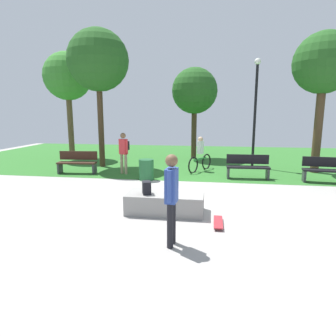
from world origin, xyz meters
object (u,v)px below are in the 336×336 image
object	(u,v)px
tree_leaning_ash	(324,65)
trash_bin	(146,170)
skateboard_by_ledge	(218,222)
park_bench_far_left	(77,162)
pedestrian_with_backpack	(124,149)
tree_young_birch	(68,77)
tree_broad_elm	(98,61)
backpack_on_ledge	(147,188)
concrete_ledge	(165,203)
lamp_post	(255,104)
tree_tall_oak	(195,91)
cyclist_on_bicycle	(200,156)
skater_performing_trick	(171,193)
park_bench_near_path	(326,169)
park_bench_by_oak	(248,166)

from	to	relation	value
tree_leaning_ash	trash_bin	size ratio (longest dim) A/B	7.26
skateboard_by_ledge	park_bench_far_left	bearing A→B (deg)	139.02
pedestrian_with_backpack	trash_bin	bearing A→B (deg)	-40.41
trash_bin	tree_young_birch	bearing A→B (deg)	138.69
tree_broad_elm	backpack_on_ledge	bearing A→B (deg)	-60.01
concrete_ledge	lamp_post	size ratio (longest dim) A/B	0.40
lamp_post	trash_bin	size ratio (longest dim) A/B	6.19
trash_bin	skateboard_by_ledge	bearing A→B (deg)	-58.04
tree_tall_oak	lamp_post	xyz separation A→B (m)	(2.88, -2.29, -0.72)
cyclist_on_bicycle	pedestrian_with_backpack	bearing A→B (deg)	-160.85
backpack_on_ledge	skateboard_by_ledge	world-z (taller)	backpack_on_ledge
tree_broad_elm	pedestrian_with_backpack	size ratio (longest dim) A/B	3.62
tree_tall_oak	cyclist_on_bicycle	size ratio (longest dim) A/B	3.00
skater_performing_trick	tree_tall_oak	world-z (taller)	tree_tall_oak
skateboard_by_ledge	tree_leaning_ash	distance (m)	8.94
backpack_on_ledge	tree_tall_oak	bearing A→B (deg)	-22.62
park_bench_near_path	pedestrian_with_backpack	size ratio (longest dim) A/B	0.97
tree_tall_oak	skater_performing_trick	bearing A→B (deg)	-88.51
tree_leaning_ash	tree_tall_oak	distance (m)	6.22
concrete_ledge	skateboard_by_ledge	world-z (taller)	concrete_ledge
tree_broad_elm	tree_young_birch	bearing A→B (deg)	139.92
concrete_ledge	pedestrian_with_backpack	bearing A→B (deg)	118.54
park_bench_by_oak	pedestrian_with_backpack	bearing A→B (deg)	178.17
backpack_on_ledge	tree_young_birch	bearing A→B (deg)	17.44
park_bench_by_oak	cyclist_on_bicycle	size ratio (longest dim) A/B	0.99
tree_leaning_ash	trash_bin	distance (m)	8.22
tree_leaning_ash	cyclist_on_bicycle	xyz separation A→B (m)	(-4.82, -0.41, -3.75)
tree_leaning_ash	skater_performing_trick	bearing A→B (deg)	-122.82
park_bench_by_oak	tree_broad_elm	world-z (taller)	tree_broad_elm
concrete_ledge	park_bench_near_path	distance (m)	6.66
skater_performing_trick	tree_tall_oak	bearing A→B (deg)	91.49
park_bench_by_oak	park_bench_far_left	xyz separation A→B (m)	(-6.91, -0.03, 0.00)
trash_bin	cyclist_on_bicycle	bearing A→B (deg)	47.01
park_bench_by_oak	tree_leaning_ash	distance (m)	5.16
park_bench_near_path	pedestrian_with_backpack	world-z (taller)	pedestrian_with_backpack
lamp_post	cyclist_on_bicycle	bearing A→B (deg)	-152.39
tree_young_birch	trash_bin	bearing A→B (deg)	-41.31
skateboard_by_ledge	lamp_post	size ratio (longest dim) A/B	0.17
backpack_on_ledge	tree_broad_elm	xyz separation A→B (m)	(-3.51, 6.08, 4.08)
tree_leaning_ash	trash_bin	xyz separation A→B (m)	(-6.74, -2.47, -3.99)
park_bench_near_path	tree_tall_oak	bearing A→B (deg)	135.60
skater_performing_trick	park_bench_far_left	size ratio (longest dim) A/B	1.08
trash_bin	lamp_post	bearing A→B (deg)	37.56
cyclist_on_bicycle	skateboard_by_ledge	bearing A→B (deg)	-83.74
backpack_on_ledge	tree_leaning_ash	size ratio (longest dim) A/B	0.06
tree_young_birch	skater_performing_trick	bearing A→B (deg)	-55.08
skater_performing_trick	lamp_post	bearing A→B (deg)	73.32
park_bench_far_left	tree_leaning_ash	world-z (taller)	tree_leaning_ash
pedestrian_with_backpack	park_bench_far_left	bearing A→B (deg)	-174.47
backpack_on_ledge	trash_bin	distance (m)	3.74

